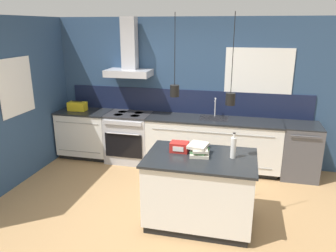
{
  "coord_description": "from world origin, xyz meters",
  "views": [
    {
      "loc": [
        1.05,
        -3.76,
        2.46
      ],
      "look_at": [
        -0.01,
        0.67,
        1.05
      ],
      "focal_mm": 35.0,
      "sensor_mm": 36.0,
      "label": 1
    }
  ],
  "objects_px": {
    "book_stack": "(199,150)",
    "yellow_toolbox": "(77,106)",
    "dishwasher": "(300,151)",
    "bottle_on_island": "(233,147)",
    "oven_range": "(129,137)",
    "red_supply_box": "(179,147)"
  },
  "relations": [
    {
      "from": "bottle_on_island",
      "to": "red_supply_box",
      "type": "relative_size",
      "value": 1.42
    },
    {
      "from": "book_stack",
      "to": "oven_range",
      "type": "bearing_deg",
      "value": 132.84
    },
    {
      "from": "book_stack",
      "to": "yellow_toolbox",
      "type": "distance_m",
      "value": 3.05
    },
    {
      "from": "oven_range",
      "to": "bottle_on_island",
      "type": "relative_size",
      "value": 2.81
    },
    {
      "from": "book_stack",
      "to": "yellow_toolbox",
      "type": "relative_size",
      "value": 0.97
    },
    {
      "from": "bottle_on_island",
      "to": "dishwasher",
      "type": "bearing_deg",
      "value": 57.87
    },
    {
      "from": "book_stack",
      "to": "bottle_on_island",
      "type": "bearing_deg",
      "value": -0.41
    },
    {
      "from": "dishwasher",
      "to": "bottle_on_island",
      "type": "height_order",
      "value": "bottle_on_island"
    },
    {
      "from": "dishwasher",
      "to": "red_supply_box",
      "type": "bearing_deg",
      "value": -136.85
    },
    {
      "from": "dishwasher",
      "to": "yellow_toolbox",
      "type": "distance_m",
      "value": 4.06
    },
    {
      "from": "bottle_on_island",
      "to": "book_stack",
      "type": "relative_size",
      "value": 0.98
    },
    {
      "from": "yellow_toolbox",
      "to": "book_stack",
      "type": "bearing_deg",
      "value": -33.02
    },
    {
      "from": "oven_range",
      "to": "bottle_on_island",
      "type": "bearing_deg",
      "value": -40.43
    },
    {
      "from": "book_stack",
      "to": "yellow_toolbox",
      "type": "height_order",
      "value": "yellow_toolbox"
    },
    {
      "from": "dishwasher",
      "to": "red_supply_box",
      "type": "distance_m",
      "value": 2.42
    },
    {
      "from": "oven_range",
      "to": "yellow_toolbox",
      "type": "xyz_separation_m",
      "value": [
        -1.02,
        0.0,
        0.54
      ]
    },
    {
      "from": "bottle_on_island",
      "to": "oven_range",
      "type": "bearing_deg",
      "value": 139.57
    },
    {
      "from": "oven_range",
      "to": "book_stack",
      "type": "xyz_separation_m",
      "value": [
        1.54,
        -1.66,
        0.52
      ]
    },
    {
      "from": "dishwasher",
      "to": "book_stack",
      "type": "height_order",
      "value": "book_stack"
    },
    {
      "from": "dishwasher",
      "to": "bottle_on_island",
      "type": "xyz_separation_m",
      "value": [
        -1.05,
        -1.67,
        0.59
      ]
    },
    {
      "from": "oven_range",
      "to": "red_supply_box",
      "type": "height_order",
      "value": "red_supply_box"
    },
    {
      "from": "bottle_on_island",
      "to": "red_supply_box",
      "type": "height_order",
      "value": "bottle_on_island"
    }
  ]
}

